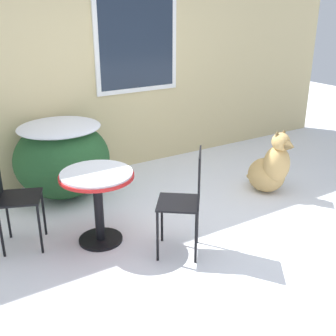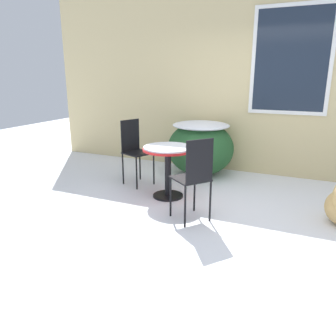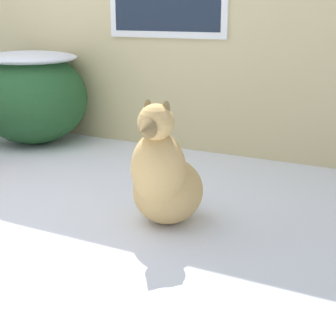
{
  "view_description": "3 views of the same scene",
  "coord_description": "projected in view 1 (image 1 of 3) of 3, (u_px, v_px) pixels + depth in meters",
  "views": [
    {
      "loc": [
        -2.2,
        -2.93,
        2.2
      ],
      "look_at": [
        0.0,
        0.6,
        0.55
      ],
      "focal_mm": 45.0,
      "sensor_mm": 36.0,
      "label": 1
    },
    {
      "loc": [
        0.94,
        -3.5,
        1.68
      ],
      "look_at": [
        -0.86,
        0.48,
        0.42
      ],
      "focal_mm": 35.0,
      "sensor_mm": 36.0,
      "label": 2
    },
    {
      "loc": [
        2.77,
        -2.22,
        1.3
      ],
      "look_at": [
        1.37,
        0.49,
        0.36
      ],
      "focal_mm": 55.0,
      "sensor_mm": 36.0,
      "label": 3
    }
  ],
  "objects": [
    {
      "name": "patio_table",
      "position": [
        97.0,
        189.0,
        3.95
      ],
      "size": [
        0.7,
        0.7,
        0.73
      ],
      "color": "black",
      "rests_on": "ground_plane"
    },
    {
      "name": "dog",
      "position": [
        271.0,
        169.0,
        5.11
      ],
      "size": [
        0.46,
        0.7,
        0.81
      ],
      "rotation": [
        0.0,
        0.0,
        0.05
      ],
      "color": "tan",
      "rests_on": "ground_plane"
    },
    {
      "name": "patio_chair_far_side",
      "position": [
        187.0,
        198.0,
        3.77
      ],
      "size": [
        0.53,
        0.53,
        1.0
      ],
      "rotation": [
        0.0,
        0.0,
        4.05
      ],
      "color": "black",
      "rests_on": "ground_plane"
    },
    {
      "name": "patio_chair_near_table",
      "position": [
        11.0,
        193.0,
        3.86
      ],
      "size": [
        0.49,
        0.49,
        1.0
      ],
      "rotation": [
        0.0,
        0.0,
        1.19
      ],
      "color": "black",
      "rests_on": "ground_plane"
    },
    {
      "name": "shrub_left",
      "position": [
        62.0,
        157.0,
        4.96
      ],
      "size": [
        1.12,
        1.07,
        0.91
      ],
      "color": "#235128",
      "rests_on": "ground_plane"
    },
    {
      "name": "ground_plane",
      "position": [
        200.0,
        238.0,
        4.2
      ],
      "size": [
        16.0,
        16.0,
        0.0
      ],
      "primitive_type": "plane",
      "color": "white"
    },
    {
      "name": "house_wall",
      "position": [
        103.0,
        48.0,
        5.34
      ],
      "size": [
        8.0,
        0.1,
        3.28
      ],
      "color": "#D1BC84",
      "rests_on": "ground_plane"
    }
  ]
}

